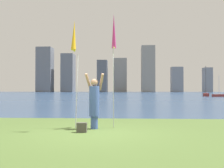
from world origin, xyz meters
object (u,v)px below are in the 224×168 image
Objects in this scene: kite_flag_left at (74,39)px; sailboat_8 at (206,94)px; bag at (82,128)px; sailboat_3 at (219,95)px; kite_flag_right at (114,34)px; person at (94,101)px.

sailboat_8 reaches higher than kite_flag_left.
kite_flag_left is at bearing 125.52° from bag.
sailboat_8 reaches higher than sailboat_3.
kite_flag_right is 1.08× the size of sailboat_3.
kite_flag_right is 0.72× the size of sailboat_8.
kite_flag_right is (1.26, 0.82, 0.31)m from kite_flag_left.
bag is at bearing -113.84° from sailboat_3.
kite_flag_left is at bearing -111.31° from sailboat_8.
kite_flag_right is at bearing 50.08° from person.
person is 6.15× the size of bag.
kite_flag_right is at bearing 54.68° from bag.
bag is 42.44m from sailboat_3.
person is 0.33× the size of sailboat_8.
sailboat_3 reaches higher than kite_flag_left.
person is at bearing 69.37° from bag.
person is at bearing -110.69° from sailboat_8.
kite_flag_left is 0.64× the size of sailboat_8.
kite_flag_right is 13.19× the size of bag.
kite_flag_left is 11.78× the size of bag.
person is 0.47× the size of kite_flag_right.
sailboat_8 is (15.51, 41.07, -0.56)m from person.
sailboat_8 reaches higher than bag.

